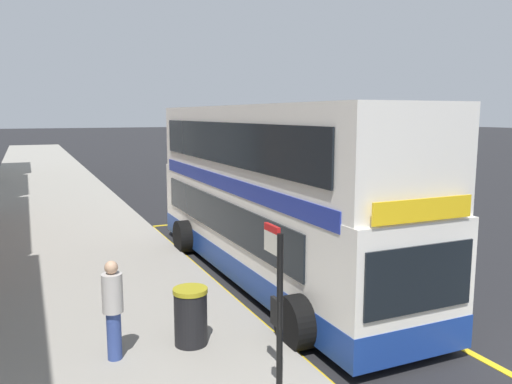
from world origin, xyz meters
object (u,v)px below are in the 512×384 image
at_px(parked_car_teal_far, 254,168).
at_px(pedestrian_waiting_near_sign, 113,306).
at_px(bus_stop_sign, 277,299).
at_px(double_decker_bus, 268,198).
at_px(litter_bin, 191,316).

relative_size(parked_car_teal_far, pedestrian_waiting_near_sign, 2.48).
height_order(bus_stop_sign, pedestrian_waiting_near_sign, bus_stop_sign).
xyz_separation_m(double_decker_bus, litter_bin, (-3.11, -3.34, -1.41)).
xyz_separation_m(bus_stop_sign, parked_car_teal_far, (10.05, 23.46, -0.85)).
bearing_deg(parked_car_teal_far, double_decker_bus, 67.81).
distance_m(bus_stop_sign, pedestrian_waiting_near_sign, 2.99).
distance_m(double_decker_bus, pedestrian_waiting_near_sign, 5.65).
bearing_deg(pedestrian_waiting_near_sign, parked_car_teal_far, 60.60).
height_order(pedestrian_waiting_near_sign, litter_bin, pedestrian_waiting_near_sign).
distance_m(bus_stop_sign, litter_bin, 2.51).
height_order(parked_car_teal_far, pedestrian_waiting_near_sign, pedestrian_waiting_near_sign).
height_order(bus_stop_sign, litter_bin, bus_stop_sign).
relative_size(bus_stop_sign, pedestrian_waiting_near_sign, 1.49).
relative_size(double_decker_bus, pedestrian_waiting_near_sign, 6.64).
bearing_deg(pedestrian_waiting_near_sign, double_decker_bus, 37.10).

